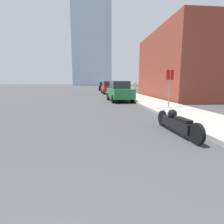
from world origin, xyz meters
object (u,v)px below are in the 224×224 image
at_px(motorcycle, 176,122).
at_px(parked_car_black, 104,86).
at_px(parked_car_green, 119,91).
at_px(stop_sign, 170,82).
at_px(parked_car_yellow, 102,86).
at_px(pedestrian, 134,89).
at_px(parked_car_red, 108,88).

relative_size(motorcycle, parked_car_black, 0.63).
xyz_separation_m(motorcycle, parked_car_black, (-0.73, 31.16, 0.51)).
relative_size(parked_car_green, stop_sign, 1.86).
xyz_separation_m(parked_car_green, parked_car_yellow, (-0.04, 34.24, -0.05)).
height_order(parked_car_green, pedestrian, pedestrian).
bearing_deg(motorcycle, parked_car_green, 88.81).
distance_m(parked_car_red, pedestrian, 8.28).
height_order(parked_car_red, parked_car_black, parked_car_red).
height_order(parked_car_green, stop_sign, stop_sign).
relative_size(parked_car_black, pedestrian, 2.57).
bearing_deg(parked_car_black, parked_car_red, -84.02).
height_order(parked_car_yellow, pedestrian, pedestrian).
distance_m(parked_car_red, stop_sign, 15.85).
bearing_deg(motorcycle, pedestrian, 79.47).
relative_size(parked_car_red, parked_car_black, 1.04).
relative_size(parked_car_green, parked_car_red, 0.97).
bearing_deg(stop_sign, motorcycle, -110.99).
height_order(parked_car_red, stop_sign, stop_sign).
relative_size(parked_car_black, parked_car_yellow, 0.95).
height_order(parked_car_red, pedestrian, parked_car_red).
xyz_separation_m(parked_car_green, parked_car_red, (-0.17, 10.72, 0.03)).
xyz_separation_m(parked_car_black, stop_sign, (2.69, -26.04, 0.80)).
distance_m(parked_car_black, pedestrian, 18.56).
height_order(motorcycle, parked_car_green, parked_car_green).
bearing_deg(stop_sign, parked_car_red, 99.30).
bearing_deg(parked_car_red, parked_car_green, -92.86).
xyz_separation_m(parked_car_red, stop_sign, (2.56, -15.62, 0.77)).
bearing_deg(parked_car_black, parked_car_yellow, 94.06).
bearing_deg(parked_car_black, pedestrian, -77.74).
height_order(parked_car_black, pedestrian, same).
relative_size(parked_car_red, stop_sign, 1.93).
xyz_separation_m(stop_sign, pedestrian, (-0.42, 7.62, -0.70)).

